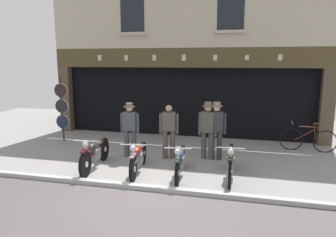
{
  "coord_description": "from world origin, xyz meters",
  "views": [
    {
      "loc": [
        2.16,
        -6.24,
        2.85
      ],
      "look_at": [
        -0.04,
        2.79,
        1.13
      ],
      "focal_mm": 33.55,
      "sensor_mm": 36.0,
      "label": 1
    }
  ],
  "objects_px": {
    "motorcycle_center": "(180,160)",
    "salesman_right": "(208,128)",
    "motorcycle_center_left": "(138,157)",
    "advert_board_near": "(249,91)",
    "salesman_left": "(130,127)",
    "assistant_far_right": "(216,128)",
    "tyre_sign_pole": "(62,107)",
    "motorcycle_center_right": "(231,161)",
    "motorcycle_left": "(95,153)",
    "shopkeeper_center": "(169,129)",
    "leaning_bicycle": "(308,139)"
  },
  "relations": [
    {
      "from": "assistant_far_right",
      "to": "motorcycle_center_left",
      "type": "bearing_deg",
      "value": 32.93
    },
    {
      "from": "motorcycle_center_left",
      "to": "motorcycle_center",
      "type": "height_order",
      "value": "motorcycle_center_left"
    },
    {
      "from": "shopkeeper_center",
      "to": "tyre_sign_pole",
      "type": "distance_m",
      "value": 4.37
    },
    {
      "from": "motorcycle_center_left",
      "to": "leaning_bicycle",
      "type": "relative_size",
      "value": 1.13
    },
    {
      "from": "salesman_left",
      "to": "shopkeeper_center",
      "type": "distance_m",
      "value": 1.17
    },
    {
      "from": "motorcycle_center",
      "to": "tyre_sign_pole",
      "type": "bearing_deg",
      "value": -33.4
    },
    {
      "from": "shopkeeper_center",
      "to": "assistant_far_right",
      "type": "relative_size",
      "value": 0.94
    },
    {
      "from": "motorcycle_center_left",
      "to": "motorcycle_center_right",
      "type": "bearing_deg",
      "value": 176.09
    },
    {
      "from": "motorcycle_center_right",
      "to": "assistant_far_right",
      "type": "xyz_separation_m",
      "value": [
        -0.49,
        1.39,
        0.5
      ]
    },
    {
      "from": "salesman_left",
      "to": "shopkeeper_center",
      "type": "bearing_deg",
      "value": 178.99
    },
    {
      "from": "salesman_left",
      "to": "leaning_bicycle",
      "type": "distance_m",
      "value": 5.65
    },
    {
      "from": "leaning_bicycle",
      "to": "salesman_left",
      "type": "bearing_deg",
      "value": 113.58
    },
    {
      "from": "salesman_left",
      "to": "motorcycle_center",
      "type": "bearing_deg",
      "value": 139.16
    },
    {
      "from": "tyre_sign_pole",
      "to": "advert_board_near",
      "type": "distance_m",
      "value": 6.71
    },
    {
      "from": "salesman_left",
      "to": "shopkeeper_center",
      "type": "height_order",
      "value": "salesman_left"
    },
    {
      "from": "motorcycle_center_right",
      "to": "tyre_sign_pole",
      "type": "relative_size",
      "value": 0.88
    },
    {
      "from": "motorcycle_center_left",
      "to": "motorcycle_left",
      "type": "bearing_deg",
      "value": -8.53
    },
    {
      "from": "salesman_left",
      "to": "advert_board_near",
      "type": "bearing_deg",
      "value": -143.91
    },
    {
      "from": "tyre_sign_pole",
      "to": "motorcycle_center",
      "type": "bearing_deg",
      "value": -27.42
    },
    {
      "from": "shopkeeper_center",
      "to": "leaning_bicycle",
      "type": "distance_m",
      "value": 4.53
    },
    {
      "from": "tyre_sign_pole",
      "to": "motorcycle_center_right",
      "type": "bearing_deg",
      "value": -20.94
    },
    {
      "from": "motorcycle_center_left",
      "to": "advert_board_near",
      "type": "relative_size",
      "value": 1.76
    },
    {
      "from": "motorcycle_center_right",
      "to": "shopkeeper_center",
      "type": "relative_size",
      "value": 1.26
    },
    {
      "from": "assistant_far_right",
      "to": "advert_board_near",
      "type": "distance_m",
      "value": 3.0
    },
    {
      "from": "motorcycle_left",
      "to": "salesman_left",
      "type": "bearing_deg",
      "value": -120.67
    },
    {
      "from": "advert_board_near",
      "to": "salesman_left",
      "type": "bearing_deg",
      "value": -137.85
    },
    {
      "from": "motorcycle_left",
      "to": "assistant_far_right",
      "type": "distance_m",
      "value": 3.46
    },
    {
      "from": "salesman_left",
      "to": "advert_board_near",
      "type": "xyz_separation_m",
      "value": [
        3.4,
        3.08,
        0.87
      ]
    },
    {
      "from": "motorcycle_left",
      "to": "advert_board_near",
      "type": "height_order",
      "value": "advert_board_near"
    },
    {
      "from": "shopkeeper_center",
      "to": "assistant_far_right",
      "type": "xyz_separation_m",
      "value": [
        1.34,
        0.24,
        0.06
      ]
    },
    {
      "from": "motorcycle_center_left",
      "to": "tyre_sign_pole",
      "type": "distance_m",
      "value": 4.53
    },
    {
      "from": "motorcycle_center",
      "to": "salesman_right",
      "type": "distance_m",
      "value": 1.72
    },
    {
      "from": "shopkeeper_center",
      "to": "tyre_sign_pole",
      "type": "height_order",
      "value": "tyre_sign_pole"
    },
    {
      "from": "advert_board_near",
      "to": "motorcycle_center_left",
      "type": "bearing_deg",
      "value": -122.53
    },
    {
      "from": "motorcycle_left",
      "to": "motorcycle_center_left",
      "type": "xyz_separation_m",
      "value": [
        1.22,
        -0.01,
        -0.01
      ]
    },
    {
      "from": "shopkeeper_center",
      "to": "salesman_right",
      "type": "height_order",
      "value": "salesman_right"
    },
    {
      "from": "shopkeeper_center",
      "to": "leaning_bicycle",
      "type": "bearing_deg",
      "value": -165.93
    },
    {
      "from": "salesman_right",
      "to": "shopkeeper_center",
      "type": "bearing_deg",
      "value": 21.45
    },
    {
      "from": "motorcycle_center",
      "to": "advert_board_near",
      "type": "height_order",
      "value": "advert_board_near"
    },
    {
      "from": "motorcycle_center_left",
      "to": "motorcycle_center",
      "type": "xyz_separation_m",
      "value": [
        1.1,
        -0.02,
        -0.0
      ]
    },
    {
      "from": "advert_board_near",
      "to": "shopkeeper_center",
      "type": "bearing_deg",
      "value": -126.95
    },
    {
      "from": "shopkeeper_center",
      "to": "tyre_sign_pole",
      "type": "relative_size",
      "value": 0.7
    },
    {
      "from": "motorcycle_center",
      "to": "tyre_sign_pole",
      "type": "relative_size",
      "value": 0.84
    },
    {
      "from": "motorcycle_center_left",
      "to": "tyre_sign_pole",
      "type": "relative_size",
      "value": 0.85
    },
    {
      "from": "motorcycle_left",
      "to": "motorcycle_center_left",
      "type": "relative_size",
      "value": 1.04
    },
    {
      "from": "motorcycle_left",
      "to": "motorcycle_center_right",
      "type": "xyz_separation_m",
      "value": [
        3.55,
        0.15,
        0.01
      ]
    },
    {
      "from": "motorcycle_left",
      "to": "salesman_right",
      "type": "height_order",
      "value": "salesman_right"
    },
    {
      "from": "salesman_left",
      "to": "advert_board_near",
      "type": "height_order",
      "value": "advert_board_near"
    },
    {
      "from": "salesman_left",
      "to": "leaning_bicycle",
      "type": "bearing_deg",
      "value": -166.2
    },
    {
      "from": "motorcycle_center_right",
      "to": "salesman_left",
      "type": "xyz_separation_m",
      "value": [
        -3.0,
        1.05,
        0.46
      ]
    }
  ]
}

